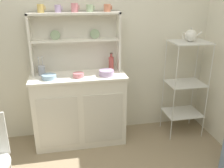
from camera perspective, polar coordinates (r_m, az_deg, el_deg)
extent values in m
cube|color=silver|center=(3.01, -6.90, 10.62)|extent=(3.84, 0.05, 2.50)
cube|color=white|center=(3.01, -7.50, -5.77)|extent=(1.07, 0.42, 0.87)
cube|color=silver|center=(2.84, -12.36, -8.80)|extent=(0.45, 0.01, 0.61)
cube|color=silver|center=(2.87, -2.00, -8.04)|extent=(0.45, 0.01, 0.61)
cube|color=white|center=(2.85, -7.89, 1.86)|extent=(1.10, 0.45, 0.02)
cube|color=silver|center=(2.95, -8.48, 9.65)|extent=(1.02, 0.02, 0.69)
cube|color=white|center=(2.90, -18.42, 8.61)|extent=(0.02, 0.18, 0.69)
cube|color=white|center=(2.94, 1.51, 9.81)|extent=(0.02, 0.18, 0.69)
cube|color=white|center=(2.87, -8.43, 10.03)|extent=(0.98, 0.16, 0.02)
cube|color=white|center=(2.83, -8.76, 15.95)|extent=(1.02, 0.18, 0.02)
cylinder|color=#9EB78E|center=(2.89, -13.07, 11.02)|extent=(0.11, 0.03, 0.11)
cylinder|color=#9EB78E|center=(2.91, -4.02, 11.55)|extent=(0.11, 0.03, 0.11)
cylinder|color=silver|center=(3.00, 14.30, -2.70)|extent=(0.01, 0.01, 1.22)
cylinder|color=silver|center=(3.21, 21.37, -2.00)|extent=(0.01, 0.01, 1.22)
cylinder|color=silver|center=(3.29, 11.87, -0.42)|extent=(0.01, 0.01, 1.22)
cylinder|color=silver|center=(3.47, 18.51, 0.08)|extent=(0.01, 0.01, 1.22)
cube|color=silver|center=(3.07, 17.71, 9.29)|extent=(0.45, 0.36, 0.01)
cube|color=silver|center=(3.21, 16.71, 0.16)|extent=(0.45, 0.36, 0.01)
cube|color=silver|center=(3.37, 15.99, -6.41)|extent=(0.45, 0.36, 0.01)
cylinder|color=#DBB760|center=(2.83, -16.29, 16.54)|extent=(0.07, 0.07, 0.09)
torus|color=#DBB760|center=(2.83, -15.33, 16.72)|extent=(0.01, 0.05, 0.05)
cylinder|color=#B79ECC|center=(2.82, -12.49, 16.76)|extent=(0.07, 0.07, 0.08)
torus|color=#B79ECC|center=(2.82, -11.53, 16.91)|extent=(0.01, 0.05, 0.05)
cylinder|color=#D17A84|center=(2.83, -8.70, 17.16)|extent=(0.08, 0.08, 0.09)
torus|color=#D17A84|center=(2.83, -7.70, 17.31)|extent=(0.01, 0.05, 0.05)
cylinder|color=#9EB78E|center=(2.84, -5.20, 17.16)|extent=(0.08, 0.08, 0.08)
torus|color=#9EB78E|center=(2.84, -4.18, 17.28)|extent=(0.01, 0.05, 0.05)
cylinder|color=#C67556|center=(2.87, -1.12, 17.29)|extent=(0.08, 0.08, 0.08)
torus|color=#C67556|center=(2.87, -0.12, 17.39)|extent=(0.01, 0.05, 0.05)
cylinder|color=#8EB2D1|center=(2.77, -14.44, 1.63)|extent=(0.16, 0.16, 0.05)
cylinder|color=#D17A84|center=(2.77, -7.83, 2.09)|extent=(0.12, 0.12, 0.05)
cylinder|color=#B79ECC|center=(2.80, -1.29, 2.63)|extent=(0.17, 0.17, 0.06)
cylinder|color=#B74C47|center=(2.95, -0.19, 4.66)|extent=(0.06, 0.06, 0.17)
cylinder|color=#B74C47|center=(2.92, -0.19, 6.65)|extent=(0.03, 0.03, 0.04)
cylinder|color=#4C382D|center=(2.91, -0.19, 7.15)|extent=(0.03, 0.03, 0.01)
cylinder|color=#B2B7C6|center=(2.91, -16.04, 3.03)|extent=(0.08, 0.08, 0.11)
cylinder|color=silver|center=(2.88, -15.77, 4.37)|extent=(0.02, 0.03, 0.17)
ellipsoid|color=silver|center=(2.86, -15.94, 6.08)|extent=(0.02, 0.01, 0.01)
cylinder|color=silver|center=(2.90, -16.64, 4.33)|extent=(0.01, 0.03, 0.16)
ellipsoid|color=silver|center=(2.88, -16.81, 5.98)|extent=(0.02, 0.01, 0.01)
sphere|color=white|center=(3.06, 17.86, 10.69)|extent=(0.14, 0.14, 0.14)
sphere|color=silver|center=(3.05, 18.03, 12.18)|extent=(0.02, 0.02, 0.02)
cylinder|color=white|center=(3.11, 19.55, 10.84)|extent=(0.09, 0.02, 0.07)
torus|color=white|center=(3.02, 16.46, 10.72)|extent=(0.01, 0.09, 0.09)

